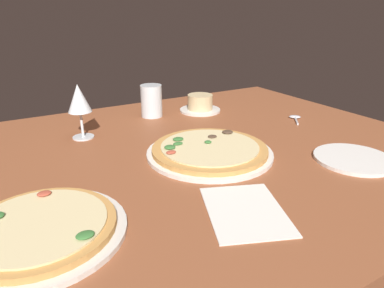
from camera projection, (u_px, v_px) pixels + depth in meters
The scene contains 9 objects.
dining_table at pixel (175, 161), 92.42cm from camera, with size 150.00×110.00×4.00cm, color brown.
pizza_main at pixel (209, 150), 91.01cm from camera, with size 33.26×33.26×3.30cm.
pizza_side at pixel (40, 229), 58.56cm from camera, with size 29.22×29.22×3.40cm.
ramekin_on_saucer at pixel (200, 104), 129.24cm from camera, with size 15.20×15.20×6.29cm.
wine_glass_far at pixel (79, 101), 99.30cm from camera, with size 6.81×6.81×16.17cm.
water_glass at pixel (152, 103), 122.43cm from camera, with size 7.53×7.53×11.25cm.
side_plate at pixel (354, 159), 87.79cm from camera, with size 19.71×19.71×0.90cm, color white.
paper_menu at pixel (245, 210), 65.94cm from camera, with size 14.35×19.19×0.30cm, color white.
spoon at pixel (295, 118), 120.74cm from camera, with size 7.78×8.89×1.00cm.
Camera 1 is at (-38.50, -75.15, 40.15)cm, focal length 32.29 mm.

